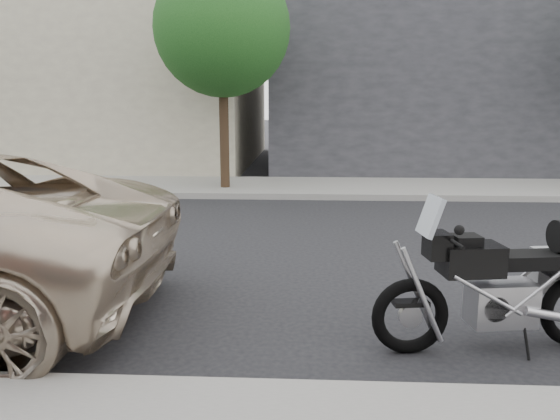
{
  "coord_description": "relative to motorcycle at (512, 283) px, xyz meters",
  "views": [
    {
      "loc": [
        -0.18,
        8.1,
        2.39
      ],
      "look_at": [
        0.2,
        0.71,
        0.9
      ],
      "focal_mm": 35.0,
      "sensor_mm": 36.0,
      "label": 1
    }
  ],
  "objects": [
    {
      "name": "street_tree_mid",
      "position": [
        4.16,
        -8.98,
        3.47
      ],
      "size": [
        3.4,
        3.4,
        5.7
      ],
      "color": "#352618",
      "rests_on": "far_sidewalk"
    },
    {
      "name": "far_sidewalk",
      "position": [
        2.16,
        -9.48,
        -0.59
      ],
      "size": [
        44.0,
        3.0,
        0.15
      ],
      "primitive_type": "cube",
      "color": "gray",
      "rests_on": "ground"
    },
    {
      "name": "motorcycle",
      "position": [
        0.0,
        0.0,
        0.0
      ],
      "size": [
        2.43,
        1.0,
        1.54
      ],
      "rotation": [
        0.0,
        0.0,
        0.15
      ],
      "color": "black",
      "rests_on": "ground"
    },
    {
      "name": "far_building_cream",
      "position": [
        11.16,
        -16.47,
        3.34
      ],
      "size": [
        14.0,
        11.0,
        8.0
      ],
      "color": "#A59A84",
      "rests_on": "ground"
    },
    {
      "name": "far_building_dark",
      "position": [
        -4.84,
        -16.47,
        2.84
      ],
      "size": [
        16.0,
        11.0,
        7.0
      ],
      "color": "#29292E",
      "rests_on": "ground"
    },
    {
      "name": "ground",
      "position": [
        2.16,
        -2.98,
        -0.66
      ],
      "size": [
        120.0,
        120.0,
        0.0
      ],
      "primitive_type": "plane",
      "color": "black",
      "rests_on": "ground"
    }
  ]
}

